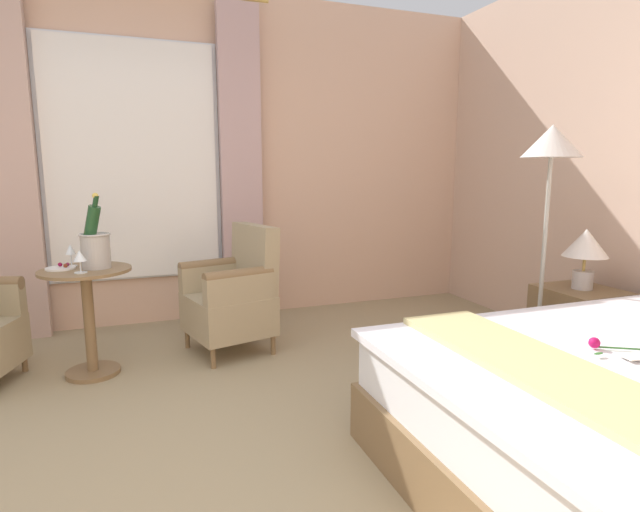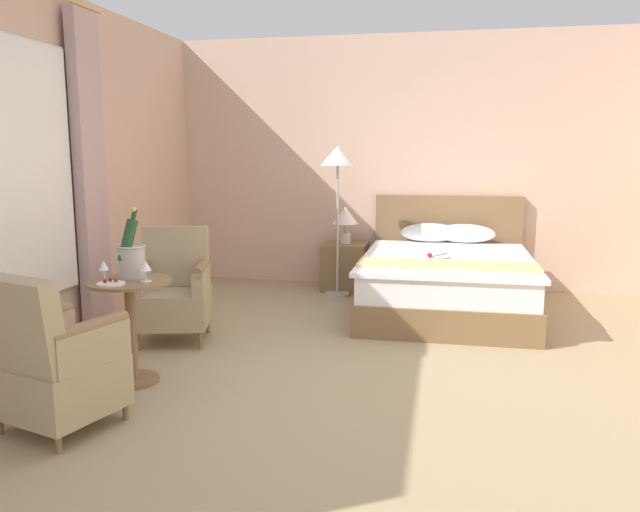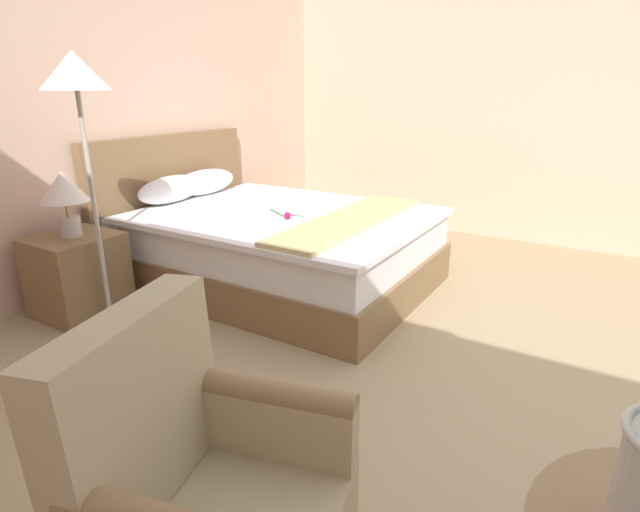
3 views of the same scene
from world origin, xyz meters
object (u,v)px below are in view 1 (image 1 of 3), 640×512
at_px(wine_glass_near_edge, 80,257).
at_px(champagne_bucket, 95,245).
at_px(nightstand, 578,326).
at_px(wine_glass_near_bucket, 70,251).
at_px(armchair_by_window, 234,295).
at_px(floor_lamp_brass, 551,162).
at_px(side_table_round, 88,312).
at_px(bedside_lamp, 585,247).
at_px(snack_plate, 61,268).

bearing_deg(wine_glass_near_edge, champagne_bucket, 150.50).
bearing_deg(nightstand, wine_glass_near_bucket, -108.18).
height_order(wine_glass_near_bucket, armchair_by_window, armchair_by_window).
bearing_deg(wine_glass_near_edge, armchair_by_window, 104.99).
bearing_deg(floor_lamp_brass, wine_glass_near_edge, -105.43).
bearing_deg(floor_lamp_brass, side_table_round, -107.92).
height_order(bedside_lamp, wine_glass_near_bucket, bedside_lamp).
height_order(side_table_round, armchair_by_window, armchair_by_window).
relative_size(nightstand, wine_glass_near_bucket, 3.65).
relative_size(side_table_round, wine_glass_near_edge, 5.04).
bearing_deg(nightstand, snack_plate, -106.71).
relative_size(nightstand, wine_glass_near_edge, 3.77).
distance_m(bedside_lamp, wine_glass_near_bucket, 3.45).
relative_size(nightstand, bedside_lamp, 1.28).
distance_m(champagne_bucket, wine_glass_near_edge, 0.17).
bearing_deg(wine_glass_near_bucket, snack_plate, -35.66).
distance_m(floor_lamp_brass, wine_glass_near_edge, 3.03).
relative_size(champagne_bucket, snack_plate, 2.70).
bearing_deg(wine_glass_near_bucket, side_table_round, 36.23).
relative_size(nightstand, snack_plate, 2.97).
height_order(nightstand, side_table_round, side_table_round).
relative_size(wine_glass_near_bucket, wine_glass_near_edge, 1.03).
bearing_deg(bedside_lamp, side_table_round, -106.64).
bearing_deg(bedside_lamp, wine_glass_near_bucket, -108.18).
relative_size(nightstand, side_table_round, 0.75).
height_order(floor_lamp_brass, champagne_bucket, floor_lamp_brass).
distance_m(nightstand, bedside_lamp, 0.56).
height_order(floor_lamp_brass, armchair_by_window, floor_lamp_brass).
xyz_separation_m(floor_lamp_brass, champagne_bucket, (-0.93, -2.79, -0.53)).
bearing_deg(champagne_bucket, nightstand, 72.86).
height_order(floor_lamp_brass, wine_glass_near_edge, floor_lamp_brass).
xyz_separation_m(wine_glass_near_bucket, snack_plate, (0.08, -0.05, -0.09)).
height_order(floor_lamp_brass, side_table_round, floor_lamp_brass).
bearing_deg(champagne_bucket, wine_glass_near_bucket, -125.87).
bearing_deg(side_table_round, nightstand, 73.36).
xyz_separation_m(nightstand, snack_plate, (-1.00, -3.34, 0.46)).
distance_m(bedside_lamp, floor_lamp_brass, 0.66).
distance_m(nightstand, wine_glass_near_bucket, 3.50).
xyz_separation_m(nightstand, armchair_by_window, (-1.09, -2.21, 0.16)).
relative_size(floor_lamp_brass, armchair_by_window, 1.73).
bearing_deg(floor_lamp_brass, armchair_by_window, -119.32).
bearing_deg(side_table_round, wine_glass_near_bucket, -143.77).
bearing_deg(snack_plate, floor_lamp_brass, 72.07).
height_order(nightstand, floor_lamp_brass, floor_lamp_brass).
relative_size(side_table_round, armchair_by_window, 0.76).
bearing_deg(bedside_lamp, armchair_by_window, -116.14).
bearing_deg(wine_glass_near_edge, side_table_round, 174.53).
bearing_deg(armchair_by_window, champagne_bucket, -82.28).
distance_m(floor_lamp_brass, wine_glass_near_bucket, 3.18).
xyz_separation_m(champagne_bucket, wine_glass_near_edge, (0.14, -0.08, -0.05)).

